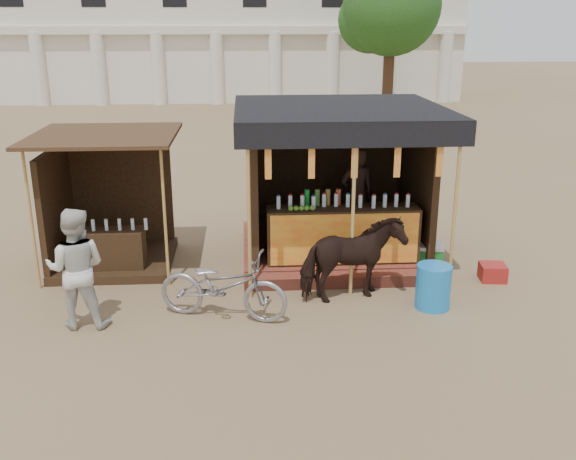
{
  "coord_description": "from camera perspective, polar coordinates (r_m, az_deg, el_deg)",
  "views": [
    {
      "loc": [
        -0.64,
        -7.81,
        4.2
      ],
      "look_at": [
        0.0,
        1.6,
        1.1
      ],
      "focal_mm": 40.0,
      "sensor_mm": 36.0,
      "label": 1
    }
  ],
  "objects": [
    {
      "name": "ground",
      "position": [
        8.89,
        0.71,
        -10.0
      ],
      "size": [
        120.0,
        120.0,
        0.0
      ],
      "primitive_type": "plane",
      "color": "#846B4C",
      "rests_on": "ground"
    },
    {
      "name": "bystander",
      "position": [
        9.49,
        -18.32,
        -3.26
      ],
      "size": [
        0.87,
        0.69,
        1.76
      ],
      "primitive_type": "imported",
      "rotation": [
        0.0,
        0.0,
        3.11
      ],
      "color": "silver",
      "rests_on": "ground"
    },
    {
      "name": "tree",
      "position": [
        30.64,
        8.74,
        18.8
      ],
      "size": [
        4.5,
        4.4,
        7.0
      ],
      "color": "#382314",
      "rests_on": "ground"
    },
    {
      "name": "blue_barrel",
      "position": [
        10.02,
        12.78,
        -4.93
      ],
      "size": [
        0.62,
        0.62,
        0.68
      ],
      "primitive_type": "cylinder",
      "rotation": [
        0.0,
        0.0,
        -0.18
      ],
      "color": "blue",
      "rests_on": "ground"
    },
    {
      "name": "background_building",
      "position": [
        37.78,
        -6.24,
        17.75
      ],
      "size": [
        26.0,
        7.45,
        8.18
      ],
      "color": "silver",
      "rests_on": "ground"
    },
    {
      "name": "secondary_stall",
      "position": [
        11.82,
        -16.07,
        1.0
      ],
      "size": [
        2.4,
        2.4,
        2.38
      ],
      "color": "#362613",
      "rests_on": "ground"
    },
    {
      "name": "cooler",
      "position": [
        11.57,
        11.97,
        -2.29
      ],
      "size": [
        0.71,
        0.55,
        0.46
      ],
      "color": "#1C7F27",
      "rests_on": "ground"
    },
    {
      "name": "motorbike",
      "position": [
        9.43,
        -5.8,
        -4.96
      ],
      "size": [
        2.05,
        1.21,
        1.02
      ],
      "primitive_type": "imported",
      "rotation": [
        0.0,
        0.0,
        1.28
      ],
      "color": "gray",
      "rests_on": "ground"
    },
    {
      "name": "cow",
      "position": [
        9.95,
        5.69,
        -2.67
      ],
      "size": [
        1.73,
        1.16,
        1.34
      ],
      "primitive_type": "imported",
      "rotation": [
        0.0,
        0.0,
        1.87
      ],
      "color": "black",
      "rests_on": "ground"
    },
    {
      "name": "main_stall",
      "position": [
        11.73,
        4.43,
        2.45
      ],
      "size": [
        3.6,
        3.61,
        2.78
      ],
      "color": "brown",
      "rests_on": "ground"
    },
    {
      "name": "red_crate",
      "position": [
        11.39,
        17.73,
        -3.59
      ],
      "size": [
        0.46,
        0.45,
        0.28
      ],
      "primitive_type": "cube",
      "rotation": [
        0.0,
        0.0,
        -0.12
      ],
      "color": "maroon",
      "rests_on": "ground"
    }
  ]
}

